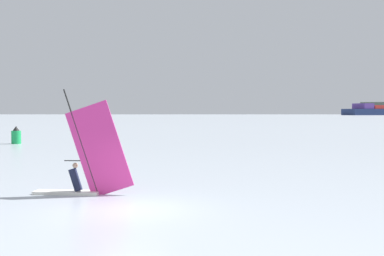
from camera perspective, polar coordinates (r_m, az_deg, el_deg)
ground_plane at (r=15.93m, az=-7.99°, el=-9.95°), size 4000.00×4000.00×0.00m
windsurfer at (r=19.05m, az=-13.16°, el=-4.85°), size 4.06×1.24×4.37m
channel_buoy at (r=52.11m, az=-20.87°, el=-0.92°), size 0.98×0.98×1.87m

